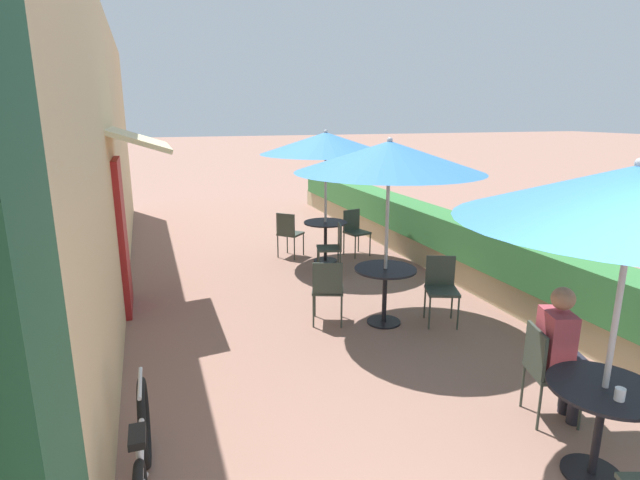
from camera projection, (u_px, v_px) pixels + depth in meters
The scene contains 17 objects.
cafe_facade_wall at pixel (105, 156), 7.02m from camera, with size 0.98×13.94×4.20m.
planter_hedge at pixel (427, 234), 9.13m from camera, with size 0.60×12.94×1.01m.
patio_table_near at pixel (601, 411), 3.67m from camera, with size 0.80×0.80×0.75m.
patio_umbrella_near at pixel (636, 194), 3.27m from camera, with size 2.33×2.33×2.40m.
cafe_chair_near_right at pixel (546, 366), 4.39m from camera, with size 0.51×0.51×0.87m.
seated_patron_near_right at pixel (561, 348), 4.35m from camera, with size 0.48×0.43×1.25m.
coffee_cup_near at pixel (620, 394), 3.45m from camera, with size 0.07×0.07×0.09m.
patio_table_mid at pixel (385, 283), 6.44m from camera, with size 0.80×0.80×0.75m.
patio_umbrella_mid at pixel (389, 157), 6.04m from camera, with size 2.33×2.33×2.40m.
cafe_chair_mid_left at pixel (328, 287), 6.40m from camera, with size 0.52×0.52×0.87m.
cafe_chair_mid_right at pixel (441, 284), 6.49m from camera, with size 0.52×0.52×0.87m.
patio_table_far at pixel (325, 232), 9.16m from camera, with size 0.80×0.80×0.75m.
patio_umbrella_far at pixel (326, 143), 8.76m from camera, with size 2.33×2.33×2.40m.
cafe_chair_far_left at pixel (333, 244), 8.46m from camera, with size 0.49×0.49×0.87m.
cafe_chair_far_right at pixel (355, 229), 9.63m from camera, with size 0.49×0.49×0.87m.
cafe_chair_far_back at pixel (289, 231), 9.42m from camera, with size 0.57×0.57×0.87m.
bicycle_leaning at pixel (143, 464), 3.40m from camera, with size 0.10×1.72×0.79m.
Camera 1 is at (-2.02, -0.86, 2.68)m, focal length 28.00 mm.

